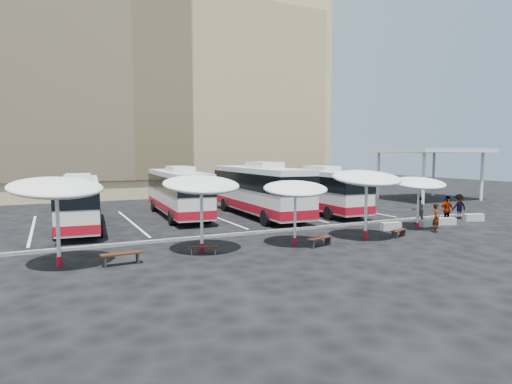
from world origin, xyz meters
name	(u,v)px	position (x,y,z in m)	size (l,w,h in m)	color
ground	(263,235)	(0.00, 0.00, 0.00)	(120.00, 120.00, 0.00)	black
sandstone_building	(146,88)	(0.00, 31.87, 12.63)	(42.00, 18.25, 29.60)	tan
service_canopy	(430,152)	(24.00, 10.00, 4.87)	(10.00, 8.00, 5.20)	silver
curb_divider	(259,232)	(0.00, 0.50, 0.07)	(34.00, 0.25, 0.15)	black
bay_lines	(215,217)	(0.00, 8.00, 0.01)	(24.15, 12.00, 0.01)	white
bus_0	(79,200)	(-9.31, 6.94, 1.75)	(3.18, 10.96, 3.43)	silver
bus_1	(177,191)	(-2.40, 9.41, 1.92)	(3.27, 11.97, 3.76)	silver
bus_2	(258,189)	(3.02, 6.81, 2.08)	(3.39, 12.93, 4.07)	silver
bus_3	(315,188)	(8.08, 6.88, 1.91)	(3.03, 11.84, 3.74)	silver
sunshade_0	(56,188)	(-10.66, -2.59, 3.24)	(4.42, 4.45, 3.82)	silver
sunshade_1	(201,185)	(-4.53, -2.61, 3.18)	(3.59, 3.64, 3.75)	silver
sunshade_2	(295,189)	(0.23, -3.17, 2.87)	(4.13, 4.15, 3.38)	silver
sunshade_3	(367,178)	(4.60, -3.37, 3.30)	(4.41, 4.45, 3.89)	silver
sunshade_4	(419,183)	(9.58, -2.31, 2.83)	(4.06, 4.08, 3.33)	silver
wood_bench_0	(121,256)	(-8.32, -3.42, 0.39)	(1.68, 0.52, 0.51)	black
wood_bench_1	(204,248)	(-4.64, -3.17, 0.32)	(1.38, 0.83, 0.41)	black
wood_bench_2	(320,239)	(1.18, -3.99, 0.36)	(1.58, 0.77, 0.47)	black
wood_bench_3	(399,231)	(6.55, -3.85, 0.32)	(1.38, 0.85, 0.41)	black
conc_bench_0	(391,226)	(7.76, -1.95, 0.24)	(1.26, 0.42, 0.47)	gray
conc_bench_1	(428,223)	(10.81, -2.00, 0.21)	(1.12, 0.37, 0.42)	gray
conc_bench_2	(446,221)	(12.42, -2.04, 0.23)	(1.22, 0.41, 0.46)	gray
conc_bench_3	(474,218)	(15.45, -1.75, 0.25)	(1.34, 0.45, 0.50)	gray
passenger_0	(437,218)	(9.60, -3.74, 0.86)	(0.63, 0.41, 1.72)	black
passenger_1	(419,210)	(11.06, -0.97, 0.91)	(0.89, 0.69, 1.82)	black
passenger_2	(447,210)	(12.64, -1.88, 0.94)	(1.10, 0.46, 1.88)	black
passenger_3	(459,207)	(15.40, -0.57, 0.89)	(1.15, 0.66, 1.78)	black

